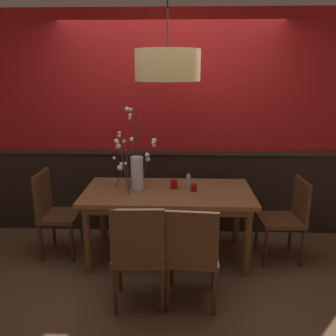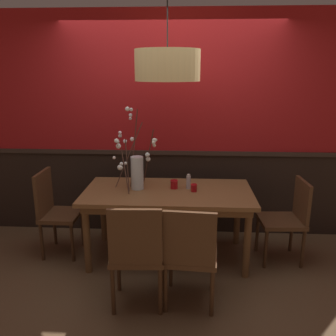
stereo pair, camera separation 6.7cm
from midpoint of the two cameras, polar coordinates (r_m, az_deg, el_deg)
ground_plane at (r=4.01m, az=-0.50°, el=-13.96°), size 24.00×24.00×0.00m
back_wall at (r=4.25m, az=-0.10°, el=6.50°), size 5.58×0.14×2.63m
dining_table at (r=3.73m, az=-0.52°, el=-4.88°), size 1.75×0.88×0.76m
chair_near_side_right at (r=3.04m, az=3.21°, el=-13.31°), size 0.48×0.47×0.92m
chair_far_side_right at (r=4.57m, az=2.93°, el=-2.82°), size 0.46×0.43×0.96m
chair_head_west_end at (r=4.06m, az=-18.37°, el=-6.31°), size 0.39×0.43×0.94m
chair_near_side_left at (r=3.01m, az=-5.39°, el=-13.24°), size 0.47×0.42×0.94m
chair_head_east_end at (r=3.96m, az=18.20°, el=-7.23°), size 0.46×0.44×0.89m
chair_far_side_left at (r=4.58m, az=-2.98°, el=-3.16°), size 0.44×0.42×0.89m
vase_with_blossoms at (r=3.72m, az=-5.67°, el=-0.10°), size 0.44×0.49×0.85m
candle_holder_nearer_center at (r=3.67m, az=3.65°, el=-3.15°), size 0.07×0.07×0.08m
candle_holder_nearer_edge at (r=3.75m, az=0.45°, el=-2.63°), size 0.08×0.08×0.09m
condiment_bottle at (r=3.75m, az=2.77°, el=-2.19°), size 0.05×0.05×0.16m
pendant_lamp at (r=3.40m, az=-0.66°, el=16.16°), size 0.60×0.60×0.76m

